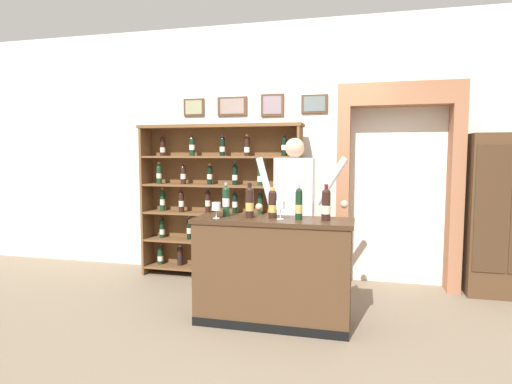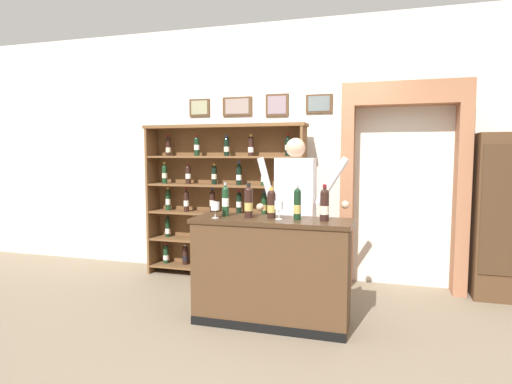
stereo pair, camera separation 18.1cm
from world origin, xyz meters
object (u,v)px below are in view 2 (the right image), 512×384
(tasting_counter, at_px, (271,272))
(tasting_bottle_grappa, at_px, (324,204))
(shopkeeper, at_px, (295,204))
(wine_glass_left, at_px, (215,207))
(wine_shelf, at_px, (225,198))
(side_cabinet, at_px, (512,217))
(tasting_bottle_prosecco, at_px, (249,202))
(tasting_bottle_rosso, at_px, (297,204))
(tasting_bottle_vin_santo, at_px, (271,204))
(tasting_bottle_riserva, at_px, (225,200))
(wine_glass_center, at_px, (279,206))

(tasting_counter, relative_size, tasting_bottle_grappa, 4.51)
(shopkeeper, bearing_deg, wine_glass_left, -135.19)
(wine_shelf, relative_size, side_cabinet, 1.16)
(side_cabinet, relative_size, shopkeeper, 1.04)
(shopkeeper, height_order, tasting_bottle_prosecco, shopkeeper)
(wine_shelf, distance_m, shopkeeper, 1.33)
(tasting_bottle_prosecco, distance_m, wine_glass_left, 0.31)
(tasting_bottle_prosecco, bearing_deg, tasting_bottle_rosso, -0.15)
(tasting_bottle_prosecco, xyz_separation_m, tasting_bottle_vin_santo, (0.21, 0.04, -0.02))
(tasting_bottle_riserva, bearing_deg, tasting_bottle_grappa, -1.30)
(tasting_bottle_rosso, bearing_deg, tasting_bottle_vin_santo, 170.52)
(shopkeeper, bearing_deg, tasting_bottle_riserva, -140.38)
(tasting_bottle_vin_santo, xyz_separation_m, wine_glass_left, (-0.50, -0.16, -0.03))
(tasting_bottle_vin_santo, height_order, tasting_bottle_grappa, tasting_bottle_grappa)
(side_cabinet, height_order, tasting_bottle_rosso, side_cabinet)
(wine_shelf, relative_size, tasting_bottle_grappa, 6.46)
(tasting_counter, relative_size, wine_glass_center, 8.68)
(tasting_bottle_grappa, relative_size, wine_glass_center, 1.93)
(wine_shelf, bearing_deg, side_cabinet, 0.81)
(tasting_bottle_riserva, bearing_deg, tasting_bottle_prosecco, -6.76)
(side_cabinet, height_order, tasting_bottle_grappa, side_cabinet)
(wine_glass_left, bearing_deg, shopkeeper, 44.81)
(wine_shelf, height_order, wine_glass_left, wine_shelf)
(tasting_counter, distance_m, tasting_bottle_riserva, 0.79)
(tasting_bottle_vin_santo, bearing_deg, wine_glass_left, -162.57)
(tasting_bottle_riserva, distance_m, tasting_bottle_prosecco, 0.24)
(tasting_bottle_rosso, bearing_deg, side_cabinet, 33.19)
(wine_shelf, height_order, tasting_bottle_vin_santo, wine_shelf)
(wine_shelf, distance_m, tasting_bottle_prosecco, 1.50)
(wine_glass_center, bearing_deg, wine_glass_left, -171.31)
(side_cabinet, distance_m, shopkeeper, 2.34)
(tasting_counter, height_order, tasting_bottle_prosecco, tasting_bottle_prosecco)
(wine_glass_left, relative_size, wine_glass_center, 0.89)
(tasting_bottle_rosso, xyz_separation_m, wine_glass_left, (-0.75, -0.11, -0.04))
(wine_shelf, distance_m, wine_glass_left, 1.49)
(wine_shelf, distance_m, tasting_bottle_vin_santo, 1.57)
(tasting_counter, bearing_deg, shopkeeper, 76.89)
(tasting_counter, distance_m, shopkeeper, 0.78)
(tasting_bottle_vin_santo, distance_m, tasting_bottle_rosso, 0.25)
(tasting_bottle_prosecco, relative_size, tasting_bottle_vin_santo, 1.14)
(tasting_counter, bearing_deg, wine_glass_left, -167.92)
(wine_shelf, xyz_separation_m, side_cabinet, (3.25, 0.05, -0.11))
(shopkeeper, distance_m, wine_glass_left, 0.89)
(tasting_bottle_prosecco, xyz_separation_m, tasting_bottle_grappa, (0.70, 0.01, -0.00))
(tasting_bottle_prosecco, height_order, wine_glass_center, tasting_bottle_prosecco)
(tasting_counter, distance_m, wine_glass_center, 0.62)
(tasting_bottle_prosecco, bearing_deg, wine_glass_left, -158.17)
(tasting_bottle_grappa, xyz_separation_m, wine_glass_center, (-0.40, -0.03, -0.02))
(tasting_bottle_rosso, bearing_deg, wine_glass_left, -171.34)
(tasting_bottle_grappa, relative_size, wine_glass_left, 2.16)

